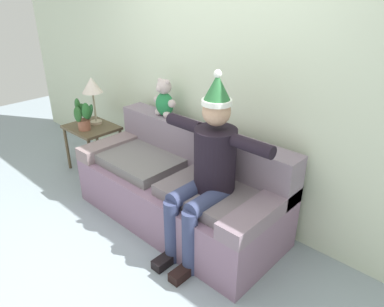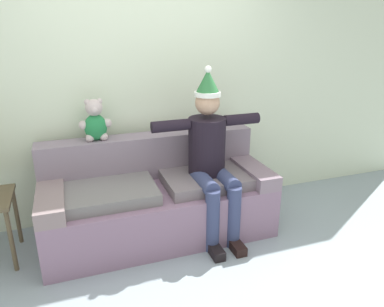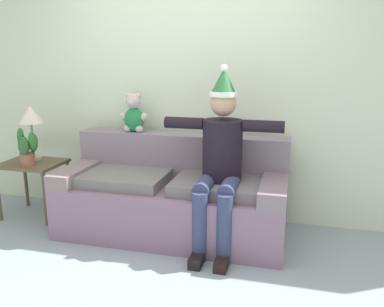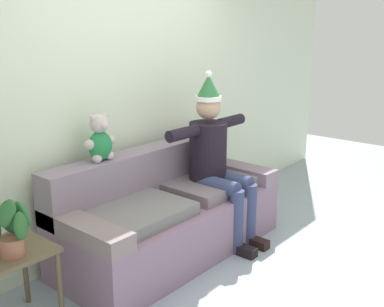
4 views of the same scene
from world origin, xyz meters
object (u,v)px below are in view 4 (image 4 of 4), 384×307
(person_seated, at_px, (216,157))
(teddy_bear, at_px, (100,140))
(couch, at_px, (168,214))
(side_table, at_px, (1,265))
(potted_plant, at_px, (11,228))

(person_seated, distance_m, teddy_bear, 1.07)
(couch, xyz_separation_m, person_seated, (0.46, -0.17, 0.44))
(teddy_bear, bearing_deg, person_seated, -24.39)
(person_seated, xyz_separation_m, teddy_bear, (-0.95, 0.43, 0.26))
(couch, relative_size, side_table, 3.47)
(couch, relative_size, teddy_bear, 5.38)
(person_seated, relative_size, potted_plant, 3.90)
(couch, bearing_deg, person_seated, -19.78)
(person_seated, bearing_deg, teddy_bear, 155.61)
(couch, bearing_deg, teddy_bear, 151.49)
(person_seated, bearing_deg, side_table, 174.94)
(potted_plant, bearing_deg, person_seated, -2.05)
(couch, distance_m, teddy_bear, 0.90)
(couch, xyz_separation_m, side_table, (-1.50, 0.01, 0.14))
(couch, height_order, teddy_bear, teddy_bear)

